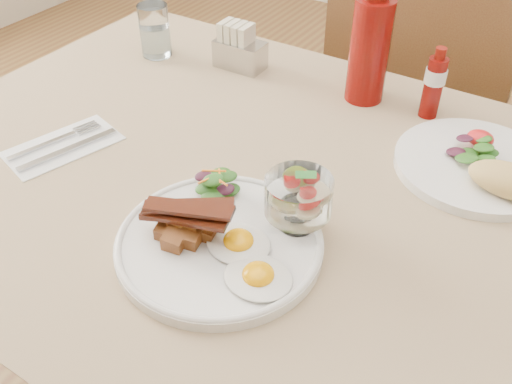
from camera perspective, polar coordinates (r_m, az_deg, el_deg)
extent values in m
cylinder|color=brown|center=(1.63, -8.95, 3.35)|extent=(0.06, 0.06, 0.71)
cube|color=brown|center=(0.89, 3.03, -0.68)|extent=(1.30, 0.85, 0.04)
cube|color=#9F8061|center=(0.87, 3.08, 0.37)|extent=(1.33, 0.88, 0.00)
cylinder|color=brown|center=(1.67, 6.99, -1.23)|extent=(0.04, 0.04, 0.45)
cylinder|color=brown|center=(1.59, 18.60, -5.72)|extent=(0.04, 0.04, 0.45)
cylinder|color=brown|center=(1.94, 11.87, 4.63)|extent=(0.04, 0.04, 0.45)
cylinder|color=brown|center=(1.87, 21.94, 1.02)|extent=(0.04, 0.04, 0.45)
cube|color=brown|center=(1.62, 16.30, 6.54)|extent=(0.42, 0.42, 0.03)
cube|color=brown|center=(1.34, 15.20, 11.21)|extent=(0.42, 0.03, 0.46)
cylinder|color=silver|center=(0.77, -3.67, -5.21)|extent=(0.28, 0.28, 0.02)
ellipsoid|color=silver|center=(0.71, 0.22, -8.52)|extent=(0.09, 0.08, 0.01)
ellipsoid|color=#FFA105|center=(0.71, 0.22, -8.23)|extent=(0.04, 0.04, 0.02)
ellipsoid|color=silver|center=(0.75, -1.75, -5.15)|extent=(0.09, 0.08, 0.01)
ellipsoid|color=#FFA105|center=(0.75, -1.76, -4.86)|extent=(0.04, 0.04, 0.02)
cube|color=brown|center=(0.77, -7.13, -3.26)|extent=(0.03, 0.03, 0.03)
cube|color=brown|center=(0.75, -6.61, -4.51)|extent=(0.03, 0.03, 0.03)
cube|color=brown|center=(0.77, -9.07, -3.92)|extent=(0.02, 0.02, 0.02)
cube|color=brown|center=(0.76, -4.98, -3.89)|extent=(0.03, 0.03, 0.03)
cube|color=brown|center=(0.75, -8.17, -4.80)|extent=(0.03, 0.03, 0.03)
cube|color=brown|center=(0.79, -7.81, -2.65)|extent=(0.02, 0.02, 0.02)
cube|color=brown|center=(0.75, -6.52, -2.90)|extent=(0.03, 0.03, 0.03)
cube|color=brown|center=(0.75, -7.76, -2.84)|extent=(0.02, 0.02, 0.02)
cube|color=#53210D|center=(0.75, -7.13, -2.34)|extent=(0.12, 0.07, 0.01)
cube|color=#53210D|center=(0.74, -7.19, -2.54)|extent=(0.12, 0.05, 0.01)
cube|color=#53210D|center=(0.75, -6.77, -1.43)|extent=(0.12, 0.08, 0.01)
cube|color=#53210D|center=(0.73, -6.76, -1.66)|extent=(0.12, 0.06, 0.01)
ellipsoid|color=#1A4A13|center=(0.84, -4.05, 0.04)|extent=(0.04, 0.03, 0.01)
ellipsoid|color=#1A4A13|center=(0.83, -2.72, 0.21)|extent=(0.04, 0.03, 0.01)
ellipsoid|color=#361122|center=(0.85, -4.52, 1.02)|extent=(0.03, 0.02, 0.01)
ellipsoid|color=#1A4A13|center=(0.82, -4.37, -0.35)|extent=(0.04, 0.03, 0.01)
ellipsoid|color=#1A4A13|center=(0.83, -5.05, 0.37)|extent=(0.03, 0.02, 0.01)
ellipsoid|color=#361122|center=(0.82, -3.11, 0.24)|extent=(0.03, 0.02, 0.01)
ellipsoid|color=#1A4A13|center=(0.84, -3.63, 1.80)|extent=(0.04, 0.03, 0.01)
ellipsoid|color=#1A4A13|center=(0.83, -2.89, 1.54)|extent=(0.03, 0.02, 0.01)
ellipsoid|color=#361122|center=(0.83, -5.29, 1.60)|extent=(0.03, 0.02, 0.01)
ellipsoid|color=#1A4A13|center=(0.81, -4.30, 1.21)|extent=(0.03, 0.02, 0.01)
cylinder|color=orange|center=(0.82, -3.66, 1.65)|extent=(0.02, 0.03, 0.01)
cylinder|color=orange|center=(0.83, -4.23, 2.13)|extent=(0.03, 0.02, 0.01)
cylinder|color=orange|center=(0.81, -3.67, 1.17)|extent=(0.04, 0.01, 0.01)
cylinder|color=orange|center=(0.81, -4.72, 1.35)|extent=(0.02, 0.03, 0.01)
cylinder|color=white|center=(0.78, 4.11, -2.97)|extent=(0.05, 0.05, 0.01)
cylinder|color=white|center=(0.78, 4.15, -2.29)|extent=(0.02, 0.02, 0.02)
cylinder|color=white|center=(0.75, 4.26, -0.40)|extent=(0.09, 0.09, 0.05)
cylinder|color=beige|center=(0.77, 3.70, -0.35)|extent=(0.02, 0.02, 0.01)
cylinder|color=beige|center=(0.75, 4.99, -1.40)|extent=(0.02, 0.02, 0.01)
cylinder|color=beige|center=(0.77, 4.98, 0.10)|extent=(0.02, 0.02, 0.01)
cylinder|color=#7EA733|center=(0.76, 4.07, 1.22)|extent=(0.04, 0.04, 0.01)
cone|color=red|center=(0.73, 4.81, -0.05)|extent=(0.02, 0.02, 0.03)
cone|color=red|center=(0.74, 3.21, 1.15)|extent=(0.02, 0.02, 0.03)
cone|color=red|center=(0.75, 5.17, 1.69)|extent=(0.02, 0.02, 0.03)
ellipsoid|color=#328D33|center=(0.73, 4.69, 1.74)|extent=(0.02, 0.01, 0.00)
ellipsoid|color=#328D33|center=(0.73, 5.35, 1.75)|extent=(0.02, 0.01, 0.00)
cylinder|color=silver|center=(0.97, 21.10, 2.53)|extent=(0.26, 0.26, 0.02)
ellipsoid|color=#1A4A13|center=(0.97, 20.33, 3.67)|extent=(0.05, 0.04, 0.01)
ellipsoid|color=#1A4A13|center=(0.98, 22.19, 3.65)|extent=(0.04, 0.03, 0.01)
ellipsoid|color=#361122|center=(0.96, 19.35, 3.82)|extent=(0.04, 0.03, 0.01)
ellipsoid|color=#1A4A13|center=(0.94, 20.29, 3.20)|extent=(0.04, 0.04, 0.01)
ellipsoid|color=#1A4A13|center=(0.95, 22.01, 3.08)|extent=(0.04, 0.03, 0.01)
ellipsoid|color=#361122|center=(0.98, 20.16, 5.07)|extent=(0.03, 0.03, 0.01)
ellipsoid|color=#1A4A13|center=(0.96, 21.82, 4.16)|extent=(0.04, 0.03, 0.01)
ellipsoid|color=#1A4A13|center=(0.98, 21.73, 4.97)|extent=(0.04, 0.03, 0.01)
ellipsoid|color=red|center=(0.99, 21.46, 4.80)|extent=(0.04, 0.03, 0.03)
ellipsoid|color=tan|center=(0.90, 24.19, 1.14)|extent=(0.14, 0.10, 0.05)
cylinder|color=#620805|center=(1.07, 11.26, 13.64)|extent=(0.10, 0.10, 0.19)
cylinder|color=#620805|center=(1.06, 17.28, 9.92)|extent=(0.04, 0.04, 0.11)
cylinder|color=silver|center=(1.05, 17.53, 11.01)|extent=(0.05, 0.05, 0.03)
cylinder|color=maroon|center=(1.04, 17.98, 13.04)|extent=(0.02, 0.02, 0.02)
cube|color=#B0B0B5|center=(1.20, -1.60, 13.58)|extent=(0.10, 0.06, 0.06)
cube|color=#CBBD90|center=(1.20, -3.04, 15.38)|extent=(0.01, 0.05, 0.06)
cube|color=#CBBD90|center=(1.19, -2.34, 15.22)|extent=(0.01, 0.05, 0.06)
cube|color=#CBBD90|center=(1.18, -1.63, 15.05)|extent=(0.01, 0.05, 0.06)
cube|color=#CBBD90|center=(1.18, -0.92, 14.88)|extent=(0.01, 0.05, 0.06)
cylinder|color=white|center=(1.26, -10.10, 15.62)|extent=(0.06, 0.06, 0.11)
cylinder|color=silver|center=(1.27, -9.98, 14.69)|extent=(0.05, 0.05, 0.06)
cube|color=silver|center=(1.02, -18.74, 4.39)|extent=(0.15, 0.21, 0.00)
cube|color=#B0B0B5|center=(1.00, -18.27, 4.08)|extent=(0.06, 0.17, 0.00)
cube|color=#B0B0B5|center=(1.02, -20.60, 4.37)|extent=(0.04, 0.12, 0.00)
cube|color=#B0B0B5|center=(1.05, -16.84, 6.42)|extent=(0.01, 0.04, 0.00)
cube|color=#B0B0B5|center=(1.05, -16.65, 6.26)|extent=(0.01, 0.04, 0.00)
cube|color=#B0B0B5|center=(1.04, -16.46, 6.10)|extent=(0.01, 0.04, 0.00)
cube|color=#B0B0B5|center=(1.04, -16.27, 5.94)|extent=(0.01, 0.04, 0.00)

